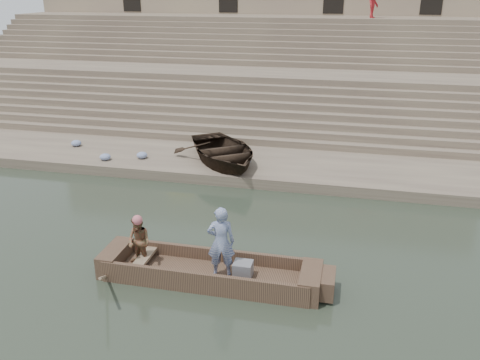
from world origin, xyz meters
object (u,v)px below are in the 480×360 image
(beached_rowboat, at_px, (223,151))
(pedestrian, at_px, (374,2))
(television, at_px, (243,269))
(standing_man, at_px, (221,242))
(main_rowboat, at_px, (209,276))
(rowing_man, at_px, (139,242))

(beached_rowboat, bearing_deg, pedestrian, 33.62)
(beached_rowboat, bearing_deg, television, -106.56)
(standing_man, height_order, beached_rowboat, standing_man)
(television, bearing_deg, main_rowboat, 180.00)
(rowing_man, bearing_deg, main_rowboat, 19.29)
(main_rowboat, bearing_deg, standing_man, -7.38)
(standing_man, bearing_deg, rowing_man, -13.69)
(main_rowboat, height_order, beached_rowboat, beached_rowboat)
(beached_rowboat, xyz_separation_m, pedestrian, (5.59, 14.06, 5.23))
(main_rowboat, relative_size, standing_man, 2.70)
(television, bearing_deg, standing_man, -175.25)
(rowing_man, bearing_deg, beached_rowboat, 107.40)
(rowing_man, relative_size, pedestrian, 0.74)
(pedestrian, bearing_deg, rowing_man, -175.01)
(standing_man, relative_size, beached_rowboat, 0.41)
(pedestrian, bearing_deg, television, -168.22)
(main_rowboat, relative_size, rowing_man, 3.75)
(rowing_man, xyz_separation_m, television, (2.70, 0.02, -0.47))
(main_rowboat, xyz_separation_m, television, (0.87, -0.00, 0.31))
(television, relative_size, beached_rowboat, 0.10)
(standing_man, distance_m, television, 0.90)
(television, xyz_separation_m, pedestrian, (3.04, 21.83, 5.68))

